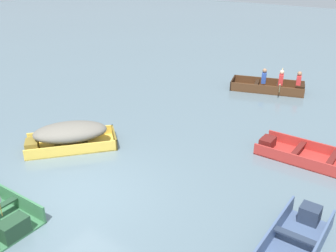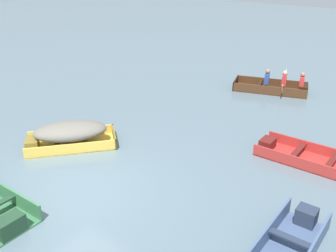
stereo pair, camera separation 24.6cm
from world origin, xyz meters
TOP-DOWN VIEW (x-y plane):
  - ground_plane at (0.00, 0.00)m, footprint 80.00×80.00m
  - skiff_yellow_near_moored at (-2.06, 1.56)m, footprint 2.56×2.75m
  - skiff_red_mid_moored at (3.95, 4.96)m, footprint 3.10×1.19m
  - rowboat_dark_varnish_with_crew at (0.82, 10.06)m, footprint 3.22×2.36m

SIDE VIEW (x-z plane):
  - ground_plane at x=0.00m, z-range 0.00..0.00m
  - skiff_red_mid_moored at x=3.95m, z-range -0.06..0.28m
  - rowboat_dark_varnish_with_crew at x=0.82m, z-range -0.25..0.68m
  - skiff_yellow_near_moored at x=-2.06m, z-range 0.04..0.80m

